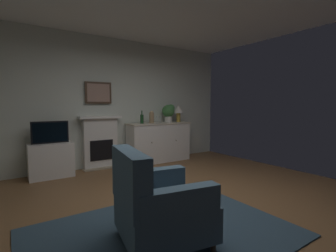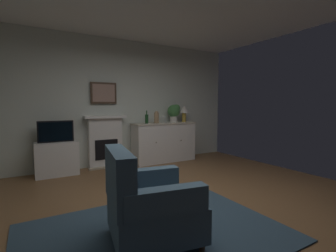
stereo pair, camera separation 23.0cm
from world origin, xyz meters
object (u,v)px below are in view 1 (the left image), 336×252
wine_bottle (142,119)px  potted_plant_small (169,112)px  table_lamp (178,111)px  tv_cabinet (51,160)px  framed_picture (98,93)px  sideboard_cabinet (159,142)px  wine_glass_center (160,118)px  armchair (158,205)px  vase_decorative (152,117)px  fireplace_unit (100,142)px  tv_set (50,132)px  wine_glass_left (157,118)px

wine_bottle → potted_plant_small: potted_plant_small is taller
table_lamp → tv_cabinet: bearing=179.7°
framed_picture → potted_plant_small: size_ratio=1.28×
sideboard_cabinet → tv_cabinet: sideboard_cabinet is taller
table_lamp → wine_bottle: bearing=-179.9°
sideboard_cabinet → wine_glass_center: size_ratio=9.19×
wine_glass_center → tv_cabinet: size_ratio=0.22×
tv_cabinet → armchair: (0.50, -2.95, 0.06)m
sideboard_cabinet → vase_decorative: bearing=-167.4°
fireplace_unit → vase_decorative: bearing=-11.5°
tv_set → potted_plant_small: 2.65m
potted_plant_small → framed_picture: bearing=173.9°
sideboard_cabinet → armchair: armchair is taller
fireplace_unit → armchair: bearing=-98.6°
wine_bottle → tv_cabinet: size_ratio=0.39×
tv_set → armchair: tv_set is taller
vase_decorative → tv_set: bearing=178.9°
table_lamp → wine_bottle: (-1.01, -0.00, -0.17)m
wine_glass_left → armchair: size_ratio=0.18×
framed_picture → sideboard_cabinet: 1.76m
table_lamp → wine_glass_center: table_lamp is taller
tv_cabinet → armchair: size_ratio=0.81×
fireplace_unit → wine_glass_center: size_ratio=6.67×
fireplace_unit → wine_glass_left: fireplace_unit is taller
tv_set → armchair: (0.50, -2.93, -0.45)m
wine_glass_center → vase_decorative: vase_decorative is taller
fireplace_unit → framed_picture: size_ratio=2.00×
wine_bottle → potted_plant_small: bearing=3.6°
fireplace_unit → wine_glass_center: (1.38, -0.19, 0.49)m
wine_bottle → vase_decorative: size_ratio=1.03×
sideboard_cabinet → wine_glass_left: wine_glass_left is taller
tv_set → sideboard_cabinet: bearing=0.2°
wine_glass_left → tv_set: wine_glass_left is taller
vase_decorative → tv_cabinet: vase_decorative is taller
wine_glass_center → tv_cabinet: bearing=179.3°
sideboard_cabinet → table_lamp: size_ratio=3.79×
armchair → table_lamp: bearing=51.0°
sideboard_cabinet → wine_glass_left: size_ratio=9.19×
wine_glass_left → tv_cabinet: (-2.24, 0.06, -0.72)m
sideboard_cabinet → table_lamp: (0.56, 0.00, 0.74)m
fireplace_unit → table_lamp: (1.91, -0.18, 0.65)m
armchair → framed_picture: bearing=81.5°
fireplace_unit → armchair: (-0.47, -3.11, -0.17)m
wine_bottle → potted_plant_small: 0.77m
potted_plant_small → armchair: size_ratio=0.47×
armchair → tv_set: bearing=99.8°
sideboard_cabinet → vase_decorative: 0.64m
fireplace_unit → sideboard_cabinet: fireplace_unit is taller
tv_set → potted_plant_small: potted_plant_small is taller
wine_bottle → armchair: (-1.37, -2.93, -0.64)m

